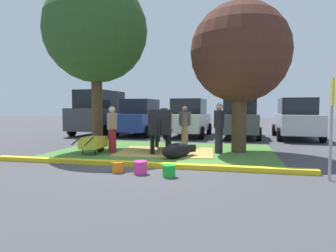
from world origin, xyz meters
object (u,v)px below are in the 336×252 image
at_px(wheelbarrow, 94,143).
at_px(bucket_orange, 118,167).
at_px(sedan_silver, 296,119).
at_px(hatchback_white, 189,118).
at_px(person_handler, 112,128).
at_px(shade_tree_left, 96,31).
at_px(bucket_green, 169,170).
at_px(person_visitor_near, 185,125).
at_px(shade_tree_right, 240,53).
at_px(person_visitor_far, 219,127).
at_px(parking_sign, 332,109).
at_px(sedan_blue, 141,118).
at_px(bucket_pink, 140,167).
at_px(sedan_red, 240,119).
at_px(calf_lying, 178,151).
at_px(suv_dark_grey, 101,112).
at_px(cow_holstein, 162,121).

relative_size(wheelbarrow, bucket_orange, 5.36).
bearing_deg(sedan_silver, hatchback_white, 178.94).
bearing_deg(person_handler, shade_tree_left, 140.46).
bearing_deg(bucket_green, person_visitor_near, 95.55).
xyz_separation_m(shade_tree_right, person_visitor_far, (-0.66, -0.47, -2.47)).
xyz_separation_m(shade_tree_right, parking_sign, (1.83, -3.62, -1.87)).
bearing_deg(shade_tree_right, sedan_blue, 134.75).
xyz_separation_m(bucket_pink, sedan_red, (2.41, 9.18, 0.83)).
bearing_deg(parking_sign, bucket_green, -172.73).
xyz_separation_m(calf_lying, sedan_blue, (-3.50, 7.05, 0.75)).
xyz_separation_m(shade_tree_left, shade_tree_right, (5.14, 0.33, -0.94)).
height_order(calf_lying, suv_dark_grey, suv_dark_grey).
xyz_separation_m(person_visitor_near, wheelbarrow, (-2.64, -2.49, -0.47)).
bearing_deg(cow_holstein, hatchback_white, 88.86).
bearing_deg(shade_tree_right, bucket_orange, -126.42).
xyz_separation_m(wheelbarrow, hatchback_white, (2.14, 6.84, 0.60)).
distance_m(cow_holstein, person_handler, 1.75).
relative_size(suv_dark_grey, sedan_red, 1.05).
bearing_deg(person_visitor_far, wheelbarrow, -165.50).
height_order(wheelbarrow, sedan_red, sedan_red).
height_order(suv_dark_grey, hatchback_white, suv_dark_grey).
xyz_separation_m(shade_tree_left, sedan_blue, (-0.19, 5.71, -3.35)).
bearing_deg(bucket_pink, bucket_green, -10.92).
relative_size(cow_holstein, person_handler, 1.95).
relative_size(suv_dark_grey, sedan_blue, 1.05).
bearing_deg(wheelbarrow, shade_tree_left, 110.85).
height_order(wheelbarrow, sedan_silver, sedan_silver).
xyz_separation_m(person_visitor_far, hatchback_white, (-1.89, 5.80, 0.07)).
bearing_deg(sedan_blue, sedan_red, -1.17).
distance_m(wheelbarrow, suv_dark_grey, 7.62).
relative_size(shade_tree_left, person_visitor_far, 3.69).
relative_size(bucket_green, sedan_blue, 0.07).
distance_m(shade_tree_right, suv_dark_grey, 9.70).
relative_size(parking_sign, hatchback_white, 0.48).
distance_m(wheelbarrow, parking_sign, 6.94).
distance_m(shade_tree_right, sedan_blue, 7.95).
height_order(person_visitor_near, bucket_pink, person_visitor_near).
height_order(bucket_pink, sedan_blue, sedan_blue).
xyz_separation_m(parking_sign, bucket_green, (-3.39, -0.43, -1.37)).
height_order(suv_dark_grey, sedan_red, suv_dark_grey).
bearing_deg(sedan_blue, person_visitor_near, -53.32).
relative_size(wheelbarrow, parking_sign, 0.75).
bearing_deg(shade_tree_right, person_visitor_near, 154.55).
xyz_separation_m(bucket_green, sedan_silver, (4.41, 9.28, 0.84)).
bearing_deg(calf_lying, shade_tree_right, 42.43).
height_order(person_visitor_near, parking_sign, parking_sign).
height_order(parking_sign, hatchback_white, parking_sign).
bearing_deg(wheelbarrow, sedan_red, 54.57).
height_order(bucket_pink, suv_dark_grey, suv_dark_grey).
bearing_deg(person_handler, bucket_orange, -64.08).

